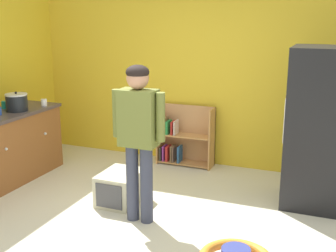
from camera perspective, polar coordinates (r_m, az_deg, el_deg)
ground_plane at (r=4.48m, az=-3.92°, el=-13.84°), size 12.00×12.00×0.00m
back_wall at (r=6.17m, az=5.40°, el=7.25°), size 5.20×0.06×2.70m
refrigerator at (r=5.09m, az=19.20°, el=-0.33°), size 0.73×0.68×1.78m
bookshelf at (r=6.29m, az=1.88°, el=-1.72°), size 0.80×0.28×0.85m
standing_person at (r=4.39m, az=-3.85°, el=-0.39°), size 0.57×0.23×1.64m
pet_carrier at (r=5.10m, az=-6.19°, el=-7.96°), size 0.42×0.55×0.36m
crock_pot at (r=5.94m, az=-19.07°, el=2.93°), size 0.28×0.28×0.25m
teal_cup at (r=6.16m, az=-20.47°, el=2.59°), size 0.08×0.08×0.09m
white_cup at (r=6.16m, az=-15.82°, el=2.95°), size 0.08×0.08×0.09m
orange_cup at (r=6.39m, az=-19.14°, el=3.11°), size 0.08×0.08×0.09m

